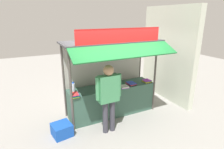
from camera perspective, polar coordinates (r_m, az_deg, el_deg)
The scene contains 16 objects.
ground_plane at distance 5.73m, azimuth 0.00°, elevation -11.79°, with size 20.00×20.00×0.00m, color gray.
stall_counter at distance 5.53m, azimuth 0.00°, elevation -7.82°, with size 2.53×0.65×0.88m, color #385B4C.
stall_structure at distance 5.24m, azimuth -0.52°, elevation 3.54°, with size 2.73×1.53×2.53m.
water_bottle_front_left at distance 5.45m, azimuth 1.58°, elevation -1.65°, with size 0.08×0.08×0.30m.
water_bottle_far_right at distance 5.21m, azimuth -3.89°, elevation -2.53°, with size 0.09×0.09×0.31m.
water_bottle_left at distance 4.97m, azimuth -11.79°, elevation -3.99°, with size 0.08×0.08×0.29m.
magazine_stack_far_left at distance 5.23m, azimuth 3.73°, elevation -3.82°, with size 0.25×0.26×0.05m.
magazine_stack_back_right at distance 5.50m, azimuth 5.91°, elevation -2.78°, with size 0.25×0.33×0.05m.
magazine_stack_right at distance 4.77m, azimuth -11.29°, elevation -6.16°, with size 0.20×0.29×0.08m.
magazine_stack_mid_right at distance 5.78m, azimuth 10.64°, elevation -1.95°, with size 0.25×0.26×0.06m.
banana_bunch_leftmost at distance 4.66m, azimuth 1.37°, elevation 6.24°, with size 0.08×0.08×0.22m.
banana_bunch_rightmost at distance 4.55m, azimuth -1.64°, elevation 5.46°, with size 0.10×0.10×0.28m.
banana_bunch_inner_left at distance 4.44m, azimuth -4.91°, elevation 5.63°, with size 0.10×0.10×0.22m.
vendor_person at distance 4.45m, azimuth -1.02°, elevation -5.73°, with size 0.66×0.25×1.74m.
plastic_crate at distance 4.88m, azimuth -15.15°, elevation -16.06°, with size 0.44×0.44×0.31m, color #194CB2.
neighbour_wall at distance 6.66m, azimuth 16.72°, elevation 6.11°, with size 0.20×2.40×3.14m, color beige.
Camera 1 is at (-2.21, -4.48, 2.81)m, focal length 29.74 mm.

